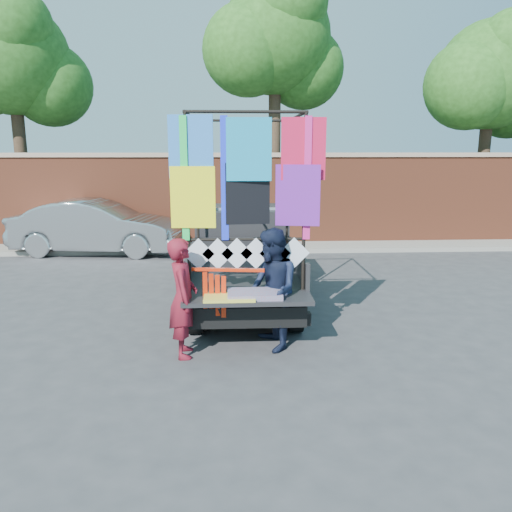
{
  "coord_description": "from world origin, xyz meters",
  "views": [
    {
      "loc": [
        -0.35,
        -7.14,
        2.69
      ],
      "look_at": [
        0.01,
        -0.17,
        1.2
      ],
      "focal_mm": 35.0,
      "sensor_mm": 36.0,
      "label": 1
    }
  ],
  "objects_px": {
    "sedan": "(97,227)",
    "man": "(272,290)",
    "pickup_truck": "(242,253)",
    "woman": "(183,298)"
  },
  "relations": [
    {
      "from": "sedan",
      "to": "man",
      "type": "height_order",
      "value": "man"
    },
    {
      "from": "pickup_truck",
      "to": "sedan",
      "type": "height_order",
      "value": "pickup_truck"
    },
    {
      "from": "woman",
      "to": "man",
      "type": "height_order",
      "value": "man"
    },
    {
      "from": "woman",
      "to": "man",
      "type": "xyz_separation_m",
      "value": [
        1.18,
        0.18,
        0.04
      ]
    },
    {
      "from": "pickup_truck",
      "to": "woman",
      "type": "distance_m",
      "value": 2.94
    },
    {
      "from": "pickup_truck",
      "to": "woman",
      "type": "xyz_separation_m",
      "value": [
        -0.84,
        -2.82,
        -0.01
      ]
    },
    {
      "from": "sedan",
      "to": "woman",
      "type": "relative_size",
      "value": 2.71
    },
    {
      "from": "pickup_truck",
      "to": "man",
      "type": "bearing_deg",
      "value": -82.69
    },
    {
      "from": "pickup_truck",
      "to": "sedan",
      "type": "bearing_deg",
      "value": 132.84
    },
    {
      "from": "man",
      "to": "sedan",
      "type": "bearing_deg",
      "value": -161.64
    }
  ]
}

